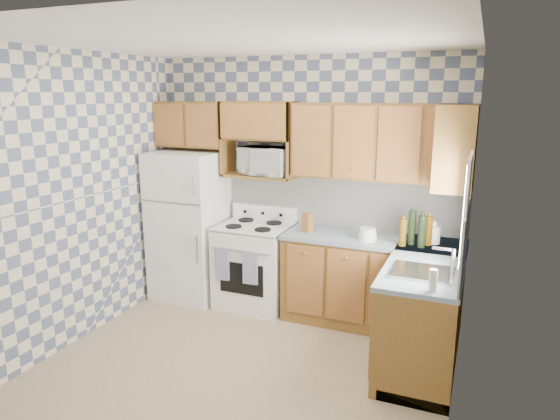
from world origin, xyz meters
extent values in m
plane|color=#8B745B|center=(0.00, 0.00, 0.00)|extent=(3.40, 3.40, 0.00)
cube|color=slate|center=(0.00, 1.60, 1.35)|extent=(3.40, 0.02, 2.70)
cube|color=slate|center=(1.70, 0.00, 1.35)|extent=(0.02, 3.20, 2.70)
cube|color=white|center=(0.40, 1.59, 1.20)|extent=(2.60, 0.02, 0.56)
cube|color=white|center=(1.69, 0.80, 1.20)|extent=(0.02, 1.60, 0.56)
cube|color=white|center=(-1.27, 1.25, 0.84)|extent=(0.75, 0.70, 1.68)
cube|color=white|center=(-0.47, 1.28, 0.45)|extent=(0.76, 0.65, 0.90)
cube|color=silver|center=(-0.47, 1.28, 0.91)|extent=(0.76, 0.65, 0.02)
cube|color=white|center=(-0.47, 1.55, 1.00)|extent=(0.76, 0.08, 0.17)
cube|color=navy|center=(-0.69, 0.93, 0.56)|extent=(0.16, 0.02, 0.35)
cube|color=navy|center=(-0.36, 0.93, 0.56)|extent=(0.16, 0.02, 0.35)
cube|color=brown|center=(0.82, 1.30, 0.44)|extent=(1.75, 0.60, 0.88)
cube|color=brown|center=(1.40, 0.80, 0.44)|extent=(0.60, 1.60, 0.88)
cube|color=slate|center=(0.82, 1.30, 0.90)|extent=(1.77, 0.63, 0.04)
cube|color=slate|center=(1.40, 0.80, 0.90)|extent=(0.63, 1.60, 0.04)
cube|color=brown|center=(0.82, 1.44, 1.85)|extent=(1.75, 0.33, 0.74)
cube|color=brown|center=(-1.29, 1.44, 1.97)|extent=(0.82, 0.33, 0.50)
cube|color=brown|center=(1.53, 1.25, 1.85)|extent=(0.33, 0.70, 0.74)
cube|color=brown|center=(-0.47, 1.44, 1.44)|extent=(0.80, 0.33, 0.03)
imported|color=white|center=(-0.39, 1.45, 1.60)|extent=(0.58, 0.42, 0.30)
cube|color=#B7B7BC|center=(1.40, 0.45, 0.93)|extent=(0.48, 0.40, 0.03)
cube|color=silver|center=(1.69, 0.45, 1.45)|extent=(0.02, 0.66, 0.86)
cylinder|color=black|center=(1.20, 1.21, 1.08)|extent=(0.07, 0.07, 0.32)
cylinder|color=black|center=(1.30, 1.15, 1.07)|extent=(0.07, 0.07, 0.30)
cylinder|color=#58390D|center=(1.35, 1.25, 1.06)|extent=(0.07, 0.07, 0.28)
cylinder|color=#58390D|center=(1.13, 1.13, 1.05)|extent=(0.07, 0.07, 0.26)
cube|color=brown|center=(0.15, 1.25, 1.02)|extent=(0.11, 0.11, 0.20)
cylinder|color=white|center=(1.39, 1.33, 1.00)|extent=(0.13, 0.13, 0.17)
cylinder|color=silver|center=(1.51, 0.09, 1.01)|extent=(0.06, 0.06, 0.17)
camera|label=1|loc=(1.78, -3.44, 2.32)|focal=32.00mm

